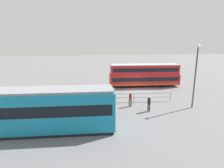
# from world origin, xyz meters

# --- Properties ---
(ground_plane) EXTENTS (160.00, 160.00, 0.00)m
(ground_plane) POSITION_xyz_m (0.00, 0.00, 0.00)
(ground_plane) COLOR slate
(double_decker_bus) EXTENTS (11.74, 3.50, 3.72)m
(double_decker_bus) POSITION_xyz_m (-2.30, -3.07, 1.91)
(double_decker_bus) COLOR red
(double_decker_bus) RESTS_ON ground
(tram_yellow) EXTENTS (12.53, 3.61, 3.63)m
(tram_yellow) POSITION_xyz_m (11.68, 10.55, 1.88)
(tram_yellow) COLOR teal
(tram_yellow) RESTS_ON ground
(pedestrian_near_railing) EXTENTS (0.45, 0.45, 1.70)m
(pedestrian_near_railing) POSITION_xyz_m (2.64, 6.08, 0.98)
(pedestrian_near_railing) COLOR #4C3F2D
(pedestrian_near_railing) RESTS_ON ground
(pedestrian_crossing) EXTENTS (0.41, 0.41, 1.71)m
(pedestrian_crossing) POSITION_xyz_m (1.10, 7.95, 0.99)
(pedestrian_crossing) COLOR #4C3F2D
(pedestrian_crossing) RESTS_ON ground
(pedestrian_railing) EXTENTS (9.39, 1.09, 1.08)m
(pedestrian_railing) POSITION_xyz_m (1.71, 4.54, 0.75)
(pedestrian_railing) COLOR gray
(pedestrian_railing) RESTS_ON ground
(info_sign) EXTENTS (1.02, 0.16, 2.23)m
(info_sign) POSITION_xyz_m (4.86, 5.46, 1.53)
(info_sign) COLOR slate
(info_sign) RESTS_ON ground
(street_lamp) EXTENTS (0.36, 0.36, 7.05)m
(street_lamp) POSITION_xyz_m (-4.21, 7.70, 4.11)
(street_lamp) COLOR #4C4C51
(street_lamp) RESTS_ON ground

